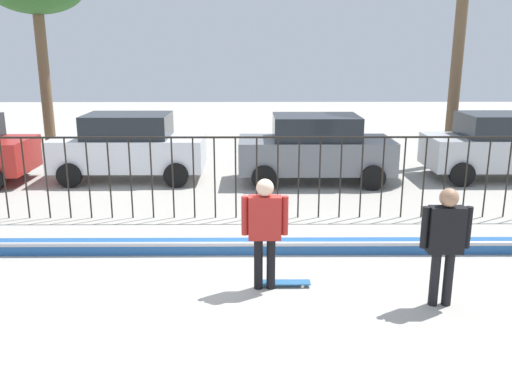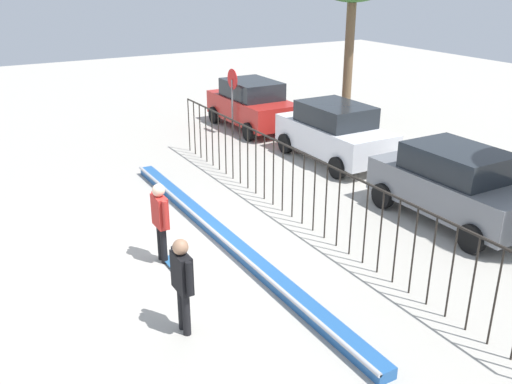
# 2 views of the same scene
# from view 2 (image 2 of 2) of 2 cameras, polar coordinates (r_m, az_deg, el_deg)

# --- Properties ---
(ground_plane) EXTENTS (60.00, 60.00, 0.00)m
(ground_plane) POSITION_cam_2_polar(r_m,az_deg,el_deg) (12.74, -7.45, -6.24)
(ground_plane) COLOR #ADA89E
(bowl_coping_ledge) EXTENTS (11.00, 0.40, 0.27)m
(bowl_coping_ledge) POSITION_cam_2_polar(r_m,az_deg,el_deg) (13.07, -3.13, -4.72)
(bowl_coping_ledge) COLOR #235699
(bowl_coping_ledge) RESTS_ON ground
(perimeter_fence) EXTENTS (14.04, 0.04, 1.85)m
(perimeter_fence) POSITION_cam_2_polar(r_m,az_deg,el_deg) (13.68, 4.85, 1.11)
(perimeter_fence) COLOR black
(perimeter_fence) RESTS_ON ground
(skateboarder) EXTENTS (0.73, 0.27, 1.80)m
(skateboarder) POSITION_cam_2_polar(r_m,az_deg,el_deg) (12.03, -9.73, -2.41)
(skateboarder) COLOR black
(skateboarder) RESTS_ON ground
(skateboard) EXTENTS (0.80, 0.20, 0.07)m
(skateboard) POSITION_cam_2_polar(r_m,az_deg,el_deg) (12.22, -8.52, -7.29)
(skateboard) COLOR #26598C
(skateboard) RESTS_ON ground
(camera_operator) EXTENTS (0.73, 0.27, 1.80)m
(camera_operator) POSITION_cam_2_polar(r_m,az_deg,el_deg) (9.67, -7.53, -8.64)
(camera_operator) COLOR black
(camera_operator) RESTS_ON ground
(parked_car_red) EXTENTS (4.30, 2.12, 1.90)m
(parked_car_red) POSITION_cam_2_polar(r_m,az_deg,el_deg) (22.38, -0.44, 8.93)
(parked_car_red) COLOR #B2231E
(parked_car_red) RESTS_ON ground
(parked_car_white) EXTENTS (4.30, 2.12, 1.90)m
(parked_car_white) POSITION_cam_2_polar(r_m,az_deg,el_deg) (18.63, 7.99, 6.08)
(parked_car_white) COLOR silver
(parked_car_white) RESTS_ON ground
(parked_car_gray) EXTENTS (4.30, 2.12, 1.90)m
(parked_car_gray) POSITION_cam_2_polar(r_m,az_deg,el_deg) (14.74, 19.53, 0.76)
(parked_car_gray) COLOR slate
(parked_car_gray) RESTS_ON ground
(stop_sign) EXTENTS (0.76, 0.07, 2.50)m
(stop_sign) POSITION_cam_2_polar(r_m,az_deg,el_deg) (21.40, -2.42, 10.09)
(stop_sign) COLOR slate
(stop_sign) RESTS_ON ground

